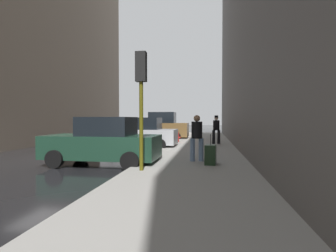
% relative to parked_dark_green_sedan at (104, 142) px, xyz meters
% --- Properties ---
extents(ground_plane, '(120.00, 120.00, 0.00)m').
position_rel_parked_dark_green_sedan_xyz_m(ground_plane, '(-2.65, 0.64, -0.85)').
color(ground_plane, black).
extents(sidewalk, '(4.00, 40.00, 0.15)m').
position_rel_parked_dark_green_sedan_xyz_m(sidewalk, '(3.35, 0.64, -0.77)').
color(sidewalk, gray).
rests_on(sidewalk, ground_plane).
extents(parked_dark_green_sedan, '(4.22, 2.09, 1.79)m').
position_rel_parked_dark_green_sedan_xyz_m(parked_dark_green_sedan, '(0.00, 0.00, 0.00)').
color(parked_dark_green_sedan, '#193828').
rests_on(parked_dark_green_sedan, ground_plane).
extents(parked_silver_sedan, '(4.23, 2.12, 1.79)m').
position_rel_parked_dark_green_sedan_xyz_m(parked_silver_sedan, '(-0.00, 5.52, 0.00)').
color(parked_silver_sedan, '#B7BABF').
rests_on(parked_silver_sedan, ground_plane).
extents(parked_bronze_suv, '(4.61, 2.08, 2.25)m').
position_rel_parked_dark_green_sedan_xyz_m(parked_bronze_suv, '(-0.00, 11.84, 0.18)').
color(parked_bronze_suv, brown).
rests_on(parked_bronze_suv, ground_plane).
extents(fire_hydrant, '(0.42, 0.22, 0.70)m').
position_rel_parked_dark_green_sedan_xyz_m(fire_hydrant, '(1.80, 8.27, -0.35)').
color(fire_hydrant, red).
rests_on(fire_hydrant, sidewalk).
extents(traffic_light, '(0.32, 0.32, 3.60)m').
position_rel_parked_dark_green_sedan_xyz_m(traffic_light, '(1.85, -1.52, 1.91)').
color(traffic_light, '#514C0F').
rests_on(traffic_light, sidewalk).
extents(pedestrian_in_jeans, '(0.53, 0.47, 1.71)m').
position_rel_parked_dark_green_sedan_xyz_m(pedestrian_in_jeans, '(3.45, 0.47, 0.26)').
color(pedestrian_in_jeans, '#728CB2').
rests_on(pedestrian_in_jeans, sidewalk).
extents(pedestrian_with_fedora, '(0.52, 0.46, 1.78)m').
position_rel_parked_dark_green_sedan_xyz_m(pedestrian_with_fedora, '(4.36, 7.36, 0.29)').
color(pedestrian_with_fedora, black).
rests_on(pedestrian_with_fedora, sidewalk).
extents(rolling_suitcase, '(0.41, 0.59, 1.04)m').
position_rel_parked_dark_green_sedan_xyz_m(rolling_suitcase, '(3.95, -0.15, -0.36)').
color(rolling_suitcase, black).
rests_on(rolling_suitcase, sidewalk).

